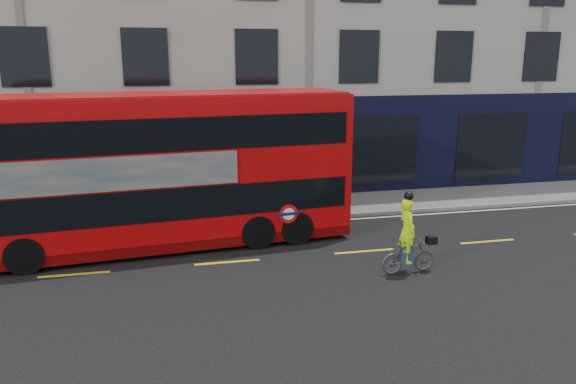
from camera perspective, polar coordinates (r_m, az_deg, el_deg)
name	(u,v)px	position (r m, az deg, el deg)	size (l,w,h in m)	color
ground	(384,270)	(15.28, 9.71, -7.83)	(120.00, 120.00, 0.00)	black
pavement	(318,206)	(21.09, 3.03, -1.40)	(60.00, 3.00, 0.12)	slate
kerb	(329,216)	(19.71, 4.21, -2.50)	(60.00, 0.12, 0.13)	gray
building_terrace	(281,11)	(26.69, -0.70, 17.89)	(50.00, 10.07, 15.00)	#ADA9A3
road_edge_line	(332,221)	(19.45, 4.47, -2.91)	(58.00, 0.10, 0.01)	silver
lane_dashes	(364,251)	(16.58, 7.74, -5.99)	(58.00, 0.12, 0.01)	yellow
bus	(160,170)	(16.75, -12.83, 2.21)	(11.40, 3.64, 4.52)	#B90709
cyclist	(408,245)	(14.96, 12.11, -5.31)	(1.55, 0.64, 2.21)	#4E5154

